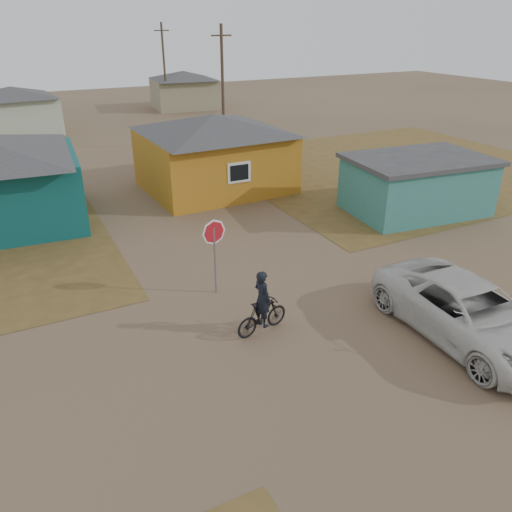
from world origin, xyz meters
The scene contains 11 objects.
ground centered at (0.00, 0.00, 0.00)m, with size 120.00×120.00×0.00m, color brown.
grass_ne centered at (14.00, 13.00, 0.01)m, with size 20.00×18.00×0.00m, color brown.
house_yellow centered at (2.50, 14.00, 2.00)m, with size 7.72×6.76×3.90m.
shed_turquoise centered at (9.50, 6.50, 1.31)m, with size 6.71×4.93×2.60m.
house_pale_west centered at (-6.00, 34.00, 1.86)m, with size 7.04×6.15×3.60m.
house_beige_east centered at (10.00, 40.00, 1.86)m, with size 6.95×6.05×3.60m.
utility_pole_near centered at (6.50, 22.00, 4.14)m, with size 1.40×0.20×8.00m.
utility_pole_far centered at (7.50, 38.00, 4.14)m, with size 1.40×0.20×8.00m.
stop_sign centered at (-1.86, 3.53, 1.90)m, with size 0.84×0.23×2.60m.
cyclist centered at (-1.56, 0.78, 0.72)m, with size 1.81×0.80×1.97m.
vehicle centered at (3.51, -2.10, 0.83)m, with size 2.74×5.95×1.65m, color silver.
Camera 1 is at (-7.24, -10.05, 8.28)m, focal length 35.00 mm.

